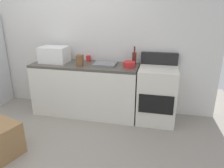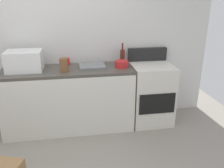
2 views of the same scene
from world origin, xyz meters
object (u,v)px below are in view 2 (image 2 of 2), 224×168
wine_bottle (122,56)px  knife_block (64,65)px  stove_oven (150,92)px  microwave (24,61)px  mixing_bowl (122,64)px  coffee_mug (67,62)px

wine_bottle → knife_block: bearing=-161.4°
stove_oven → microwave: (-1.77, 0.01, 0.57)m
stove_oven → wine_bottle: 0.70m
microwave → knife_block: bearing=-13.8°
wine_bottle → knife_block: (-0.85, -0.29, -0.02)m
microwave → wine_bottle: (1.36, 0.16, -0.03)m
mixing_bowl → stove_oven: bearing=3.9°
stove_oven → wine_bottle: (-0.41, 0.17, 0.54)m
stove_oven → microwave: microwave is taller
microwave → knife_block: 0.53m
wine_bottle → coffee_mug: wine_bottle is taller
coffee_mug → mixing_bowl: bearing=-17.6°
stove_oven → mixing_bowl: 0.67m
wine_bottle → knife_block: wine_bottle is taller
wine_bottle → microwave: bearing=-173.3°
stove_oven → wine_bottle: size_ratio=3.67×
mixing_bowl → coffee_mug: bearing=162.4°
knife_block → mixing_bowl: (0.80, 0.08, -0.04)m
stove_oven → knife_block: bearing=-174.9°
stove_oven → knife_block: stove_oven is taller
stove_oven → knife_block: (-1.26, -0.11, 0.52)m
coffee_mug → mixing_bowl: 0.80m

